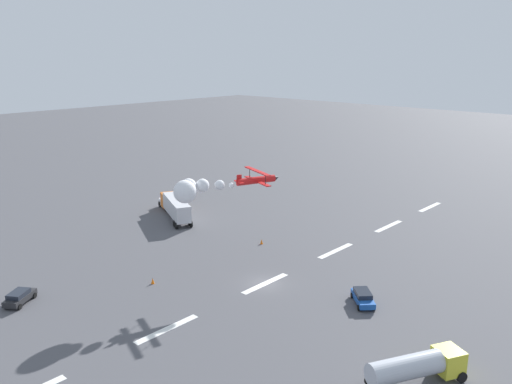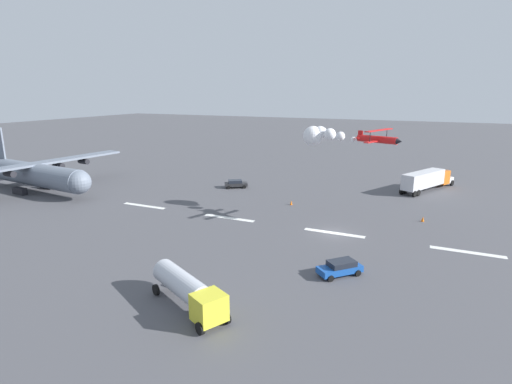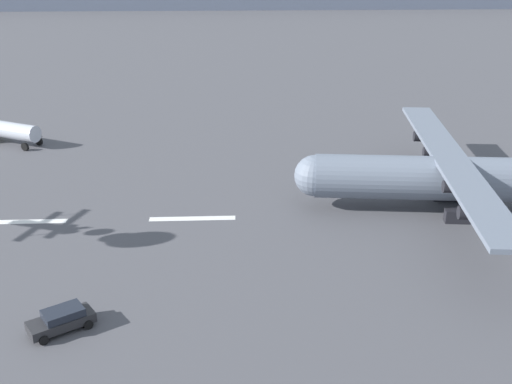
% 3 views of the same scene
% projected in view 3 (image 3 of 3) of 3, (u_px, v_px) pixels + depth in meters
% --- Properties ---
extents(runway_stripe_4, '(8.00, 0.90, 0.01)m').
position_uv_depth(runway_stripe_4, '(23.00, 222.00, 57.24)').
color(runway_stripe_4, white).
rests_on(runway_stripe_4, ground).
extents(runway_stripe_5, '(8.00, 0.90, 0.01)m').
position_uv_depth(runway_stripe_5, '(192.00, 218.00, 57.89)').
color(runway_stripe_5, white).
rests_on(runway_stripe_5, ground).
extents(cargo_transport_plane, '(27.06, 36.88, 11.37)m').
position_uv_depth(cargo_transport_plane, '(436.00, 176.00, 58.35)').
color(cargo_transport_plane, slate).
rests_on(cargo_transport_plane, ground).
extents(fuel_tanker_truck, '(9.23, 6.47, 2.90)m').
position_uv_depth(fuel_tanker_truck, '(7.00, 131.00, 78.15)').
color(fuel_tanker_truck, yellow).
rests_on(fuel_tanker_truck, ground).
extents(followme_car_yellow, '(4.56, 3.83, 1.52)m').
position_uv_depth(followme_car_yellow, '(62.00, 319.00, 41.21)').
color(followme_car_yellow, '#262628').
rests_on(followme_car_yellow, ground).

